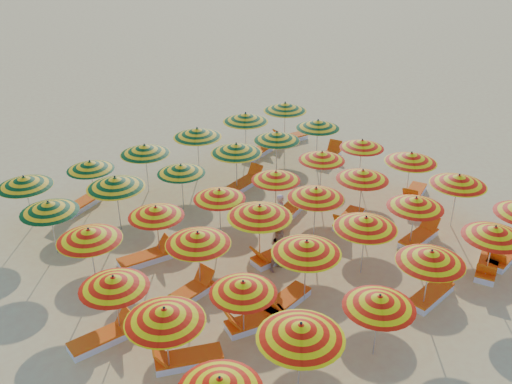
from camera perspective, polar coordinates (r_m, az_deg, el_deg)
ground at (r=19.70m, az=0.90°, el=-4.67°), size 120.00×120.00×0.00m
umbrella_0 at (r=12.17m, az=-3.64°, el=-18.65°), size 2.04×2.04×1.91m
umbrella_1 at (r=13.04m, az=4.50°, el=-13.69°), size 2.07×2.07×2.14m
umbrella_2 at (r=14.44m, az=12.25°, el=-10.65°), size 2.04×2.04×1.92m
umbrella_3 at (r=16.26m, az=17.10°, el=-6.21°), size 2.05×2.05×2.02m
umbrella_4 at (r=18.12m, az=22.77°, el=-3.72°), size 2.21×2.21×1.97m
umbrella_6 at (r=13.70m, az=-9.13°, el=-12.04°), size 2.51×2.51×2.05m
umbrella_7 at (r=14.66m, az=-1.29°, el=-9.50°), size 2.01×2.01×1.86m
umbrella_8 at (r=15.89m, az=5.08°, el=-5.50°), size 2.47×2.47×2.09m
umbrella_9 at (r=17.34m, az=10.91°, el=-3.02°), size 2.50×2.50×2.06m
umbrella_10 at (r=19.05m, az=15.68°, el=-1.03°), size 1.96×1.96×1.95m
umbrella_11 at (r=20.79m, az=19.61°, el=1.15°), size 2.30×2.30×2.07m
umbrella_12 at (r=15.17m, az=-14.05°, el=-8.76°), size 2.38×2.38×1.93m
umbrella_13 at (r=16.41m, az=-5.83°, el=-4.61°), size 1.98×1.98×2.03m
umbrella_14 at (r=17.47m, az=0.37°, el=-1.94°), size 2.48×2.48×2.15m
umbrella_15 at (r=18.90m, az=6.00°, el=-0.10°), size 2.28×2.28×2.02m
umbrella_16 at (r=20.47m, az=10.61°, el=1.70°), size 2.47×2.47×1.99m
umbrella_17 at (r=22.07m, az=15.25°, el=3.34°), size 2.40×2.40×2.08m
umbrella_18 at (r=17.20m, az=-16.36°, el=-4.12°), size 2.46×2.46×2.02m
umbrella_19 at (r=18.21m, az=-9.98°, el=-1.93°), size 1.89×1.89×1.89m
umbrella_20 at (r=19.05m, az=-3.69°, el=-0.21°), size 2.28×2.28×1.87m
umbrella_21 at (r=20.29m, az=2.00°, el=1.62°), size 2.22×2.22×1.87m
umbrella_22 at (r=21.97m, az=6.60°, el=3.59°), size 2.06×2.06×1.90m
umbrella_23 at (r=23.34m, az=10.56°, el=4.75°), size 2.29×2.29×1.89m
umbrella_24 at (r=19.21m, az=-20.01°, el=-1.42°), size 2.20×2.20×1.96m
umbrella_25 at (r=19.89m, az=-13.89°, el=0.93°), size 2.03×2.03×2.11m
umbrella_26 at (r=20.97m, az=-7.51°, el=2.29°), size 1.89×1.89×1.88m
umbrella_27 at (r=22.02m, az=-1.99°, el=4.38°), size 2.57×2.57×2.12m
umbrella_28 at (r=23.46m, az=2.10°, el=5.60°), size 2.27×2.27×2.01m
umbrella_29 at (r=24.89m, az=6.21°, el=6.77°), size 2.11×2.11×2.02m
umbrella_30 at (r=21.16m, az=-22.15°, el=0.98°), size 2.20×2.20×2.01m
umbrella_31 at (r=21.99m, az=-16.26°, el=2.56°), size 2.24×2.24×1.86m
umbrella_32 at (r=22.49m, az=-11.06°, el=4.21°), size 2.38×2.38×2.05m
umbrella_33 at (r=23.66m, az=-5.89°, el=5.92°), size 2.60×2.60×2.12m
umbrella_34 at (r=25.25m, az=-1.05°, el=7.47°), size 2.52×2.52×2.13m
umbrella_35 at (r=26.64m, az=2.93°, el=8.51°), size 2.38×2.38×2.13m
lounger_1 at (r=17.65m, az=17.17°, el=-9.72°), size 1.79×0.78×0.69m
lounger_2 at (r=19.39m, az=22.13°, el=-6.98°), size 1.82×1.25×0.69m
lounger_3 at (r=20.12m, az=23.50°, el=-5.97°), size 1.81×0.87×0.69m
lounger_4 at (r=14.98m, az=-6.93°, el=-16.23°), size 1.82×1.22×0.69m
lounger_5 at (r=15.93m, az=-0.13°, el=-12.84°), size 1.82×0.94×0.69m
lounger_6 at (r=16.64m, az=2.89°, el=-10.86°), size 1.81×0.91×0.69m
lounger_7 at (r=20.27m, az=16.01°, el=-4.35°), size 1.79×0.78×0.69m
lounger_8 at (r=15.95m, az=-15.03°, el=-13.91°), size 1.74×0.60×0.69m
lounger_9 at (r=17.02m, az=-6.74°, el=-10.04°), size 1.81×0.89×0.69m
lounger_10 at (r=18.53m, az=1.92°, el=-6.40°), size 1.74×0.62×0.69m
lounger_11 at (r=20.78m, az=9.21°, el=-2.74°), size 1.82×1.18×0.69m
lounger_12 at (r=23.14m, az=15.52°, el=-0.15°), size 1.82×1.22×0.69m
lounger_13 at (r=18.77m, az=-10.91°, el=-6.44°), size 1.79×0.79×0.69m
lounger_14 at (r=21.13m, az=3.35°, el=-1.86°), size 1.82×1.19×0.69m
lounger_15 at (r=23.20m, az=-1.01°, el=0.98°), size 1.82×1.03×0.69m
lounger_16 at (r=25.75m, az=7.31°, el=3.52°), size 1.82×1.22×0.69m
lounger_17 at (r=22.47m, az=-17.17°, el=-1.25°), size 1.82×1.25×0.69m
lounger_18 at (r=26.08m, az=0.28°, el=4.07°), size 1.83×1.09×0.69m
lounger_19 at (r=27.67m, az=3.39°, el=5.42°), size 1.78×0.76×0.69m
beachgoer_b at (r=17.79m, az=2.42°, el=-5.82°), size 0.71×0.57×1.42m
beachgoer_a at (r=19.73m, az=2.50°, el=-2.16°), size 0.57×0.64×1.47m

